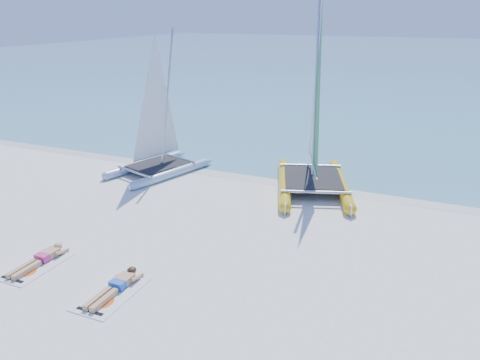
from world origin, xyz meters
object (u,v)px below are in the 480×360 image
(towel_a, at_px, (36,265))
(sunbather_a, at_px, (41,258))
(sunbather_b, at_px, (116,286))
(catamaran_blue, at_px, (157,131))
(catamaran_yellow, at_px, (314,126))
(towel_b, at_px, (112,294))

(towel_a, height_order, sunbather_a, sunbather_a)
(towel_a, relative_size, sunbather_b, 1.07)
(catamaran_blue, xyz_separation_m, towel_a, (1.17, -7.69, -1.73))
(catamaran_yellow, distance_m, towel_b, 9.65)
(sunbather_a, distance_m, sunbather_b, 2.64)
(towel_b, xyz_separation_m, sunbather_b, (0.00, 0.19, 0.11))
(towel_a, distance_m, sunbather_b, 2.63)
(towel_a, xyz_separation_m, sunbather_a, (0.00, 0.19, 0.11))
(catamaran_blue, relative_size, towel_b, 3.15)
(catamaran_blue, relative_size, catamaran_yellow, 0.81)
(catamaran_blue, relative_size, sunbather_b, 3.38)
(catamaran_yellow, xyz_separation_m, sunbather_a, (-4.90, -8.64, -2.14))
(catamaran_blue, bearing_deg, sunbather_a, -64.25)
(catamaran_yellow, xyz_separation_m, sunbather_b, (-2.28, -8.91, -2.14))
(catamaran_blue, distance_m, sunbather_b, 8.79)
(catamaran_yellow, distance_m, towel_a, 10.35)
(catamaran_yellow, relative_size, sunbather_b, 4.15)
(catamaran_yellow, height_order, towel_b, catamaran_yellow)
(catamaran_blue, bearing_deg, catamaran_yellow, 27.57)
(catamaran_blue, distance_m, towel_b, 8.98)
(catamaran_blue, height_order, towel_a, catamaran_blue)
(towel_a, height_order, towel_b, same)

